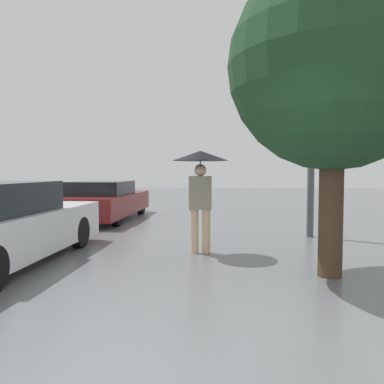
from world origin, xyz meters
The scene contains 5 objects.
ground_plane centered at (0.00, 0.00, 0.00)m, with size 60.00×60.00×0.00m, color slate.
pedestrian centered at (-0.08, 3.97, 1.38)m, with size 0.96×0.96×1.76m.
parked_car_farthest centered at (-3.26, 8.30, 0.54)m, with size 1.81×4.39×1.12m.
tree centered at (1.75, 2.69, 2.79)m, with size 2.77×2.77×4.19m.
street_lamp centered at (2.17, 5.78, 2.76)m, with size 0.38×0.38×4.20m.
Camera 1 is at (0.35, -2.42, 1.41)m, focal length 35.00 mm.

